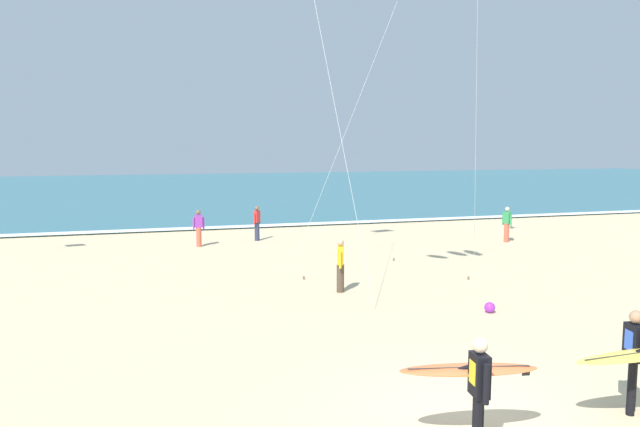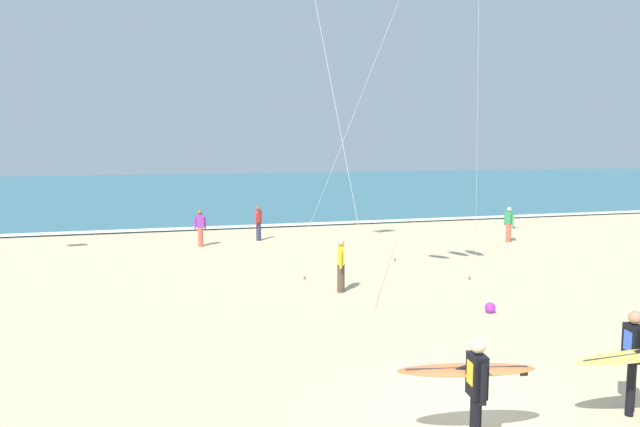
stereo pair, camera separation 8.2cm
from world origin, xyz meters
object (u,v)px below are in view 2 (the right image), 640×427
(surfer_trailing, at_px, (640,355))
(bystander_yellow_top, at_px, (341,265))
(surfer_lead, at_px, (472,380))
(beach_ball, at_px, (490,308))
(bystander_green_top, at_px, (509,224))
(bystander_purple_top, at_px, (200,228))
(bystander_red_top, at_px, (259,223))

(surfer_trailing, distance_m, bystander_yellow_top, 9.38)
(surfer_lead, xyz_separation_m, beach_ball, (4.15, 6.14, -0.90))
(bystander_green_top, bearing_deg, bystander_purple_top, 168.80)
(surfer_lead, bearing_deg, bystander_yellow_top, 83.14)
(beach_ball, bearing_deg, surfer_trailing, -100.14)
(beach_ball, bearing_deg, bystander_purple_top, 116.72)
(surfer_trailing, distance_m, bystander_green_top, 17.84)
(bystander_purple_top, bearing_deg, surfer_trailing, -74.18)
(bystander_yellow_top, height_order, bystander_purple_top, same)
(bystander_green_top, bearing_deg, beach_ball, -125.63)
(surfer_lead, relative_size, beach_ball, 7.63)
(surfer_trailing, xyz_separation_m, bystander_purple_top, (-5.25, 18.52, -0.23))
(bystander_red_top, distance_m, beach_ball, 13.94)
(surfer_trailing, distance_m, bystander_red_top, 19.59)
(surfer_trailing, relative_size, bystander_yellow_top, 1.55)
(bystander_yellow_top, height_order, bystander_red_top, same)
(bystander_red_top, bearing_deg, beach_ball, -74.93)
(bystander_purple_top, bearing_deg, bystander_yellow_top, -70.63)
(bystander_red_top, height_order, beach_ball, bystander_red_top)
(surfer_trailing, xyz_separation_m, bystander_yellow_top, (-1.96, 9.17, -0.23))
(surfer_trailing, xyz_separation_m, bystander_green_top, (8.16, 15.87, -0.23))
(surfer_lead, xyz_separation_m, surfer_trailing, (3.08, 0.17, 0.00))
(beach_ball, bearing_deg, bystander_yellow_top, 133.44)
(bystander_yellow_top, xyz_separation_m, bystander_red_top, (-0.59, 10.25, 0.00))
(surfer_lead, bearing_deg, surfer_trailing, 3.08)
(surfer_lead, xyz_separation_m, bystander_red_top, (0.53, 19.59, -0.23))
(surfer_lead, height_order, bystander_yellow_top, surfer_lead)
(surfer_lead, distance_m, bystander_purple_top, 18.81)
(surfer_lead, relative_size, surfer_trailing, 0.87)
(bystander_red_top, relative_size, beach_ball, 5.68)
(bystander_yellow_top, relative_size, bystander_purple_top, 1.00)
(bystander_red_top, xyz_separation_m, bystander_purple_top, (-2.70, -0.90, 0.00))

